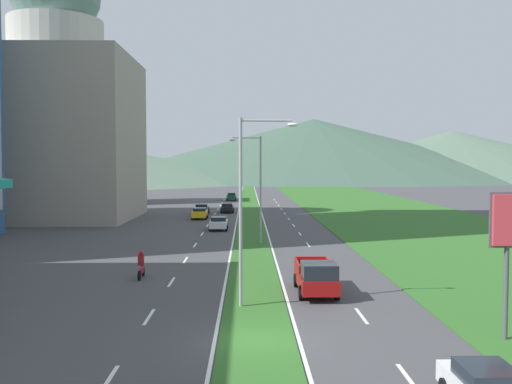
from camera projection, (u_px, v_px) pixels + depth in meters
The scene contains 45 objects.
ground_plane at pixel (257, 341), 23.25m from camera, with size 600.00×600.00×0.00m, color #424244.
grass_median at pixel (250, 213), 83.16m from camera, with size 3.20×240.00×0.06m, color #2D6023.
grass_verge_right at pixel (389, 213), 83.48m from camera, with size 24.00×240.00×0.06m, color #2D6023.
lane_dash_left_2 at pixel (108, 381), 19.05m from camera, with size 0.16×2.80×0.01m, color silver.
lane_dash_left_3 at pixel (149, 317), 26.98m from camera, with size 0.16×2.80×0.01m, color silver.
lane_dash_left_4 at pixel (171, 282), 34.90m from camera, with size 0.16×2.80×0.01m, color silver.
lane_dash_left_5 at pixel (185, 260), 42.83m from camera, with size 0.16×2.80×0.01m, color silver.
lane_dash_left_6 at pixel (195, 245), 50.76m from camera, with size 0.16×2.80×0.01m, color silver.
lane_dash_left_7 at pixel (202, 234), 58.68m from camera, with size 0.16×2.80×0.01m, color silver.
lane_dash_left_8 at pixel (207, 226), 66.61m from camera, with size 0.16×2.80×0.01m, color silver.
lane_dash_left_9 at pixel (212, 219), 74.54m from camera, with size 0.16×2.80×0.01m, color silver.
lane_dash_left_10 at pixel (215, 214), 82.46m from camera, with size 0.16×2.80×0.01m, color silver.
lane_dash_left_11 at pixel (218, 209), 90.39m from camera, with size 0.16×2.80×0.01m, color silver.
lane_dash_left_12 at pixel (220, 205), 98.32m from camera, with size 0.16×2.80×0.01m, color silver.
lane_dash_left_13 at pixel (222, 202), 106.24m from camera, with size 0.16×2.80×0.01m, color silver.
lane_dash_left_14 at pixel (224, 200), 114.17m from camera, with size 0.16×2.80×0.01m, color silver.
lane_dash_right_2 at pixel (409, 379), 19.21m from camera, with size 0.16×2.80×0.01m, color silver.
lane_dash_right_3 at pixel (361, 316), 27.13m from camera, with size 0.16×2.80×0.01m, color silver.
lane_dash_right_4 at pixel (336, 281), 35.06m from camera, with size 0.16×2.80×0.01m, color silver.
lane_dash_right_5 at pixel (319, 260), 42.99m from camera, with size 0.16×2.80×0.01m, color silver.
lane_dash_right_6 at pixel (308, 245), 50.91m from camera, with size 0.16×2.80×0.01m, color silver.
lane_dash_right_7 at pixel (300, 234), 58.84m from camera, with size 0.16×2.80×0.01m, color silver.
lane_dash_right_8 at pixel (294, 225), 66.77m from camera, with size 0.16×2.80×0.01m, color silver.
lane_dash_right_9 at pixel (289, 219), 74.69m from camera, with size 0.16×2.80×0.01m, color silver.
lane_dash_right_10 at pixel (285, 213), 82.62m from camera, with size 0.16×2.80×0.01m, color silver.
lane_dash_right_11 at pixel (281, 209), 90.55m from camera, with size 0.16×2.80×0.01m, color silver.
lane_dash_right_12 at pixel (279, 205), 98.47m from camera, with size 0.16×2.80×0.01m, color silver.
lane_dash_right_13 at pixel (276, 202), 106.40m from camera, with size 0.16×2.80×0.01m, color silver.
lane_dash_right_14 at pixel (274, 200), 114.33m from camera, with size 0.16×2.80×0.01m, color silver.
edge_line_median_left at pixel (238, 213), 83.14m from camera, with size 0.16×240.00×0.01m, color silver.
edge_line_median_right at pixel (262, 213), 83.19m from camera, with size 0.16×240.00×0.01m, color silver.
domed_building at pixel (57, 111), 74.18m from camera, with size 19.77×19.77×35.21m.
midrise_colored at pixel (76, 136), 101.98m from camera, with size 12.04×12.04×24.70m, color #9E9384.
hill_far_left at pixel (11, 155), 244.73m from camera, with size 234.82×234.82×22.10m, color #516B56.
hill_far_center at pixel (314, 149), 285.00m from camera, with size 223.63×223.63×29.71m, color #3D5647.
hill_far_right at pixel (452, 155), 275.71m from camera, with size 172.54×172.54×23.39m, color #516B56.
street_lamp_near at pixel (247, 199), 28.52m from camera, with size 3.01×0.38×9.64m.
street_lamp_mid at pixel (257, 183), 51.18m from camera, with size 2.91×0.30×9.80m.
car_2 at pixel (231, 196), 112.11m from camera, with size 1.88×4.18×1.52m.
car_5 at pixel (219, 223), 62.22m from camera, with size 2.01×4.13×1.46m.
car_6 at pixel (200, 213), 74.57m from camera, with size 2.00×4.27×1.48m.
car_7 at pixel (227, 208), 84.50m from camera, with size 1.92×4.73×1.40m.
car_8 at pixel (202, 209), 81.84m from camera, with size 2.03×4.11×1.47m.
pickup_truck_0 at pixel (316, 277), 31.56m from camera, with size 2.18×5.40×2.00m.
motorcycle_rider at pixel (141, 267), 35.98m from camera, with size 0.36×2.00×1.80m.
Camera 1 is at (-0.40, -22.90, 7.34)m, focal length 39.60 mm.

